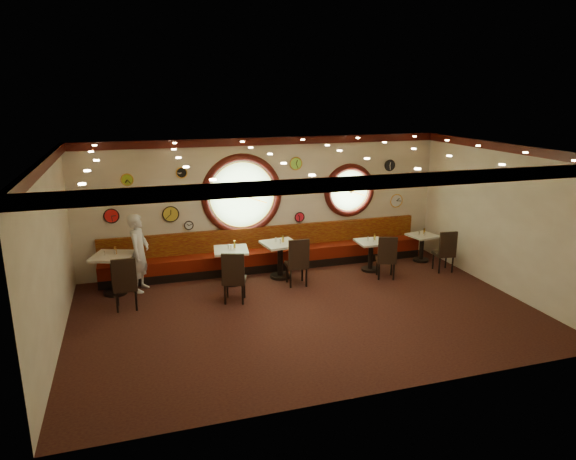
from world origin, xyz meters
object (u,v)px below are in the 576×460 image
(table_a, at_px, (114,269))
(condiment_d_salt, at_px, (368,239))
(chair_b, at_px, (234,274))
(condiment_c_bottle, at_px, (283,239))
(condiment_c_salt, at_px, (276,240))
(condiment_c_pepper, at_px, (280,242))
(condiment_e_pepper, at_px, (425,234))
(chair_d, at_px, (387,255))
(condiment_d_pepper, at_px, (374,240))
(chair_e, at_px, (446,249))
(table_b, at_px, (231,262))
(condiment_b_salt, at_px, (228,246))
(condiment_e_bottle, at_px, (424,231))
(table_c, at_px, (280,256))
(condiment_e_salt, at_px, (419,233))
(condiment_d_bottle, at_px, (375,237))
(condiment_b_bottle, at_px, (235,244))
(table_d, at_px, (371,252))
(condiment_a_bottle, at_px, (115,250))
(table_e, at_px, (422,244))
(condiment_a_salt, at_px, (104,253))
(chair_c, at_px, (298,259))
(condiment_b_pepper, at_px, (231,247))
(waiter, at_px, (139,253))
(condiment_a_pepper, at_px, (115,252))

(table_a, bearing_deg, condiment_d_salt, -2.15)
(chair_b, bearing_deg, condiment_c_bottle, 58.32)
(condiment_c_salt, distance_m, condiment_c_pepper, 0.19)
(condiment_e_pepper, bearing_deg, chair_d, -150.94)
(condiment_d_salt, distance_m, condiment_c_pepper, 2.21)
(chair_b, distance_m, chair_d, 3.68)
(table_a, height_order, condiment_d_pepper, table_a)
(chair_e, xyz_separation_m, condiment_c_salt, (-4.00, 0.92, 0.32))
(table_b, xyz_separation_m, condiment_d_pepper, (3.45, -0.19, 0.27))
(condiment_c_salt, bearing_deg, table_a, 179.92)
(condiment_b_salt, bearing_deg, condiment_e_bottle, 1.52)
(table_c, bearing_deg, condiment_d_salt, -3.20)
(chair_b, bearing_deg, condiment_d_salt, 34.72)
(table_a, bearing_deg, condiment_c_pepper, -2.83)
(condiment_b_salt, relative_size, condiment_c_pepper, 0.97)
(table_a, distance_m, condiment_e_bottle, 7.60)
(condiment_d_salt, xyz_separation_m, condiment_e_salt, (1.54, 0.20, -0.05))
(condiment_d_bottle, bearing_deg, condiment_e_pepper, 5.17)
(table_c, distance_m, condiment_b_bottle, 1.13)
(condiment_b_salt, height_order, condiment_d_bottle, condiment_b_salt)
(table_d, height_order, condiment_d_salt, condiment_d_salt)
(condiment_c_salt, xyz_separation_m, condiment_d_pepper, (2.36, -0.34, -0.12))
(condiment_d_pepper, height_order, condiment_b_bottle, condiment_b_bottle)
(condiment_a_bottle, bearing_deg, chair_d, -9.14)
(table_c, bearing_deg, chair_d, -19.65)
(condiment_e_salt, bearing_deg, table_e, 2.71)
(condiment_d_bottle, bearing_deg, condiment_c_bottle, 176.25)
(table_e, bearing_deg, chair_e, -84.42)
(condiment_a_salt, bearing_deg, condiment_e_salt, -0.26)
(table_a, bearing_deg, table_d, -2.80)
(table_c, relative_size, condiment_e_bottle, 5.76)
(table_d, height_order, condiment_e_salt, condiment_e_salt)
(chair_c, relative_size, condiment_a_salt, 7.09)
(condiment_d_salt, distance_m, condiment_d_pepper, 0.15)
(condiment_b_salt, bearing_deg, chair_e, -9.12)
(chair_c, bearing_deg, condiment_b_pepper, 161.97)
(condiment_e_pepper, distance_m, waiter, 6.99)
(table_e, distance_m, condiment_c_salt, 3.93)
(chair_c, distance_m, condiment_d_pepper, 2.10)
(chair_b, relative_size, condiment_a_bottle, 4.02)
(condiment_c_salt, distance_m, condiment_b_bottle, 0.99)
(condiment_c_salt, relative_size, condiment_a_bottle, 0.65)
(chair_b, xyz_separation_m, condiment_d_bottle, (3.70, 1.04, 0.20))
(condiment_c_salt, distance_m, condiment_a_pepper, 3.56)
(condiment_d_salt, height_order, condiment_c_pepper, condiment_c_pepper)
(table_a, distance_m, chair_b, 2.68)
(condiment_b_pepper, distance_m, waiter, 1.98)
(table_a, xyz_separation_m, table_b, (2.53, -0.16, -0.04))
(condiment_c_salt, distance_m, condiment_a_bottle, 3.55)
(condiment_c_salt, bearing_deg, condiment_b_pepper, -170.79)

